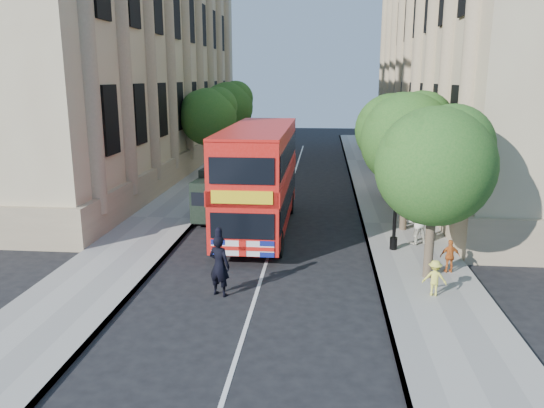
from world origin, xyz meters
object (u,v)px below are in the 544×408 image
(woman_pedestrian, at_px, (417,222))
(box_van, at_px, (222,194))
(lamp_post, at_px, (396,192))
(police_constable, at_px, (219,266))
(double_decker_bus, at_px, (259,175))

(woman_pedestrian, bearing_deg, box_van, -36.21)
(lamp_post, height_order, woman_pedestrian, lamp_post)
(lamp_post, relative_size, woman_pedestrian, 2.76)
(box_van, bearing_deg, police_constable, -74.27)
(lamp_post, bearing_deg, box_van, 150.18)
(double_decker_bus, distance_m, box_van, 3.21)
(box_van, xyz_separation_m, police_constable, (1.74, -9.53, -0.24))
(box_van, relative_size, police_constable, 2.27)
(lamp_post, height_order, box_van, lamp_post)
(lamp_post, distance_m, box_van, 9.20)
(lamp_post, xyz_separation_m, box_van, (-7.91, 4.53, -1.26))
(lamp_post, bearing_deg, double_decker_bus, 156.30)
(double_decker_bus, height_order, box_van, double_decker_bus)
(police_constable, height_order, woman_pedestrian, police_constable)
(police_constable, xyz_separation_m, woman_pedestrian, (7.20, 5.83, 0.04))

